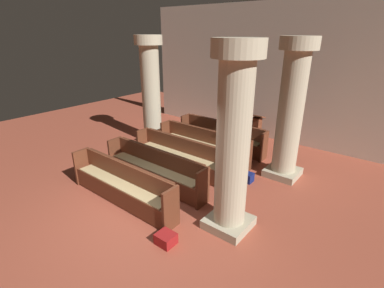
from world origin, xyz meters
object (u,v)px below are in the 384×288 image
pillar_aisle_rear (233,140)px  lectern (255,132)px  hymn_book (220,132)px  pew_row_0 (221,135)px  pew_row_3 (154,167)px  pew_row_1 (203,144)px  kneeler_box_navy (246,177)px  pillar_far_side (151,89)px  pew_row_4 (121,183)px  pew_row_2 (181,154)px  kneeler_box_red (166,239)px  pillar_aisle_side (291,109)px

pillar_aisle_rear → lectern: pillar_aisle_rear is taller
hymn_book → lectern: bearing=81.8°
pew_row_0 → pew_row_3: size_ratio=1.00×
pew_row_1 → kneeler_box_navy: pew_row_1 is taller
pew_row_0 → pillar_far_side: (-2.27, -0.87, 1.34)m
pew_row_0 → pew_row_4: (0.00, -4.02, 0.00)m
pew_row_3 → pillar_far_side: pillar_far_side is taller
pew_row_3 → pew_row_2: bearing=90.0°
pew_row_3 → pillar_aisle_rear: bearing=-6.6°
kneeler_box_red → pew_row_1: bearing=116.4°
lectern → hymn_book: size_ratio=5.91×
pillar_aisle_side → hymn_book: bearing=-172.3°
kneeler_box_red → pillar_aisle_side: bearing=80.8°
pew_row_4 → pew_row_0: bearing=90.0°
pew_row_3 → kneeler_box_navy: pew_row_3 is taller
pillar_aisle_side → pew_row_4: bearing=-123.8°
lectern → kneeler_box_red: (0.97, -5.38, -0.35)m
pew_row_0 → pew_row_2: (0.00, -2.01, 0.00)m
pew_row_3 → lectern: size_ratio=2.81×
pew_row_0 → kneeler_box_red: bearing=-69.0°
pew_row_4 → lectern: size_ratio=2.81×
pew_row_2 → kneeler_box_navy: bearing=18.2°
pew_row_3 → pillar_far_side: bearing=136.5°
hymn_book → kneeler_box_navy: hymn_book is taller
pillar_aisle_side → kneeler_box_navy: 2.01m
pew_row_1 → pillar_aisle_side: (2.32, 0.44, 1.34)m
pew_row_0 → pillar_aisle_side: pillar_aisle_side is taller
pew_row_0 → pillar_far_side: size_ratio=0.87×
pillar_aisle_side → lectern: pillar_aisle_side is taller
pew_row_0 → lectern: 1.21m
pillar_far_side → kneeler_box_navy: pillar_far_side is taller
kneeler_box_red → pew_row_2: bearing=125.2°
pew_row_2 → pew_row_4: 2.01m
pillar_far_side → kneeler_box_red: (3.96, -3.54, -1.71)m
pew_row_4 → pillar_aisle_side: bearing=56.2°
kneeler_box_red → pew_row_0: bearing=111.0°
pillar_far_side → pillar_aisle_rear: bearing=-27.8°
pillar_aisle_rear → kneeler_box_red: 2.14m
pew_row_3 → pillar_far_side: 3.40m
pew_row_2 → pew_row_4: (0.00, -2.01, 0.00)m
hymn_book → pillar_aisle_side: bearing=7.7°
pew_row_0 → pillar_far_side: bearing=-159.1°
pew_row_4 → pillar_far_side: size_ratio=0.87×
pew_row_3 → kneeler_box_navy: 2.34m
kneeler_box_red → lectern: bearing=100.2°
pillar_far_side → pew_row_0: bearing=20.9°
pew_row_0 → kneeler_box_navy: size_ratio=8.36×
pew_row_3 → pew_row_4: same height
pew_row_4 → pillar_aisle_rear: pillar_aisle_rear is taller
pew_row_1 → kneeler_box_navy: size_ratio=8.36×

